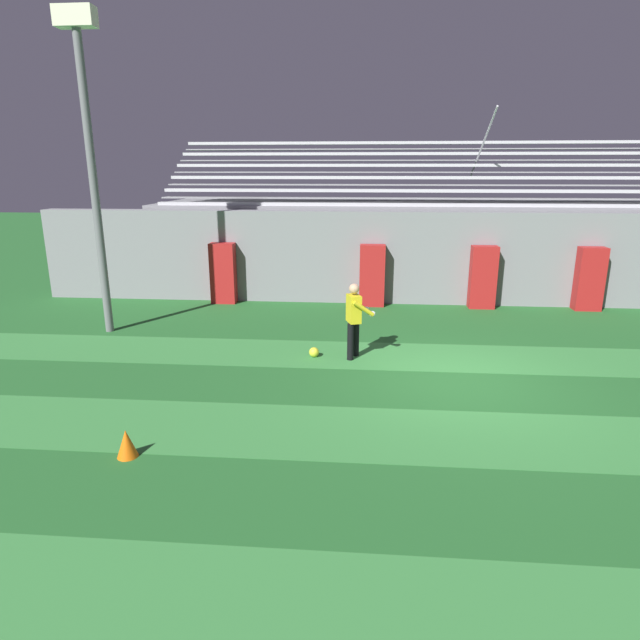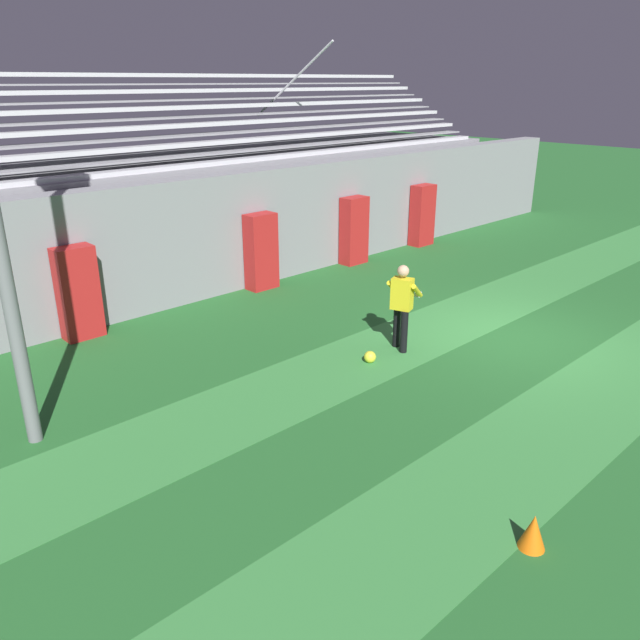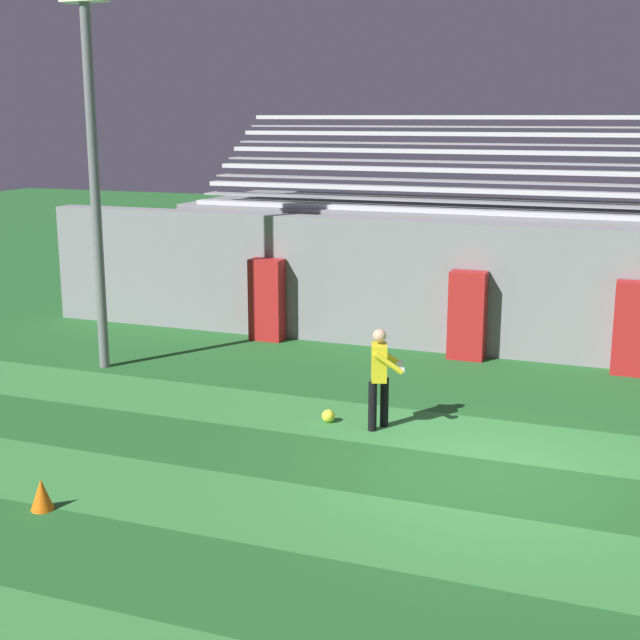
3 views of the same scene
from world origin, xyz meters
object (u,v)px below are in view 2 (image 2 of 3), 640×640
goalkeeper (402,302)px  traffic_cone (533,532)px  soccer_ball (370,357)px  padding_pillar_gate_right (354,231)px  padding_pillar_gate_left (261,252)px  padding_pillar_far_left (78,293)px  padding_pillar_far_right (422,215)px

goalkeeper → traffic_cone: size_ratio=3.98×
soccer_ball → padding_pillar_gate_right: bearing=46.2°
soccer_ball → traffic_cone: traffic_cone is taller
padding_pillar_gate_left → padding_pillar_gate_right: same height
padding_pillar_far_left → soccer_ball: 5.85m
padding_pillar_far_left → traffic_cone: bearing=-84.1°
goalkeeper → traffic_cone: (-3.18, -4.50, -0.74)m
soccer_ball → padding_pillar_far_right: bearing=32.0°
padding_pillar_far_left → soccer_ball: padding_pillar_far_left is taller
padding_pillar_gate_right → padding_pillar_far_right: same height
padding_pillar_gate_left → padding_pillar_gate_right: 3.28m
padding_pillar_gate_left → padding_pillar_far_left: (-4.57, 0.00, 0.00)m
padding_pillar_gate_right → soccer_ball: size_ratio=8.44×
goalkeeper → soccer_ball: bearing=-178.4°
padding_pillar_far_left → padding_pillar_gate_left: bearing=0.0°
soccer_ball → traffic_cone: bearing=-117.2°
padding_pillar_far_right → padding_pillar_gate_left: bearing=180.0°
soccer_ball → traffic_cone: 5.04m
padding_pillar_gate_right → traffic_cone: bearing=-126.6°
goalkeeper → padding_pillar_far_left: bearing=130.9°
goalkeeper → traffic_cone: bearing=-125.2°
traffic_cone → goalkeeper: bearing=54.8°
soccer_ball → padding_pillar_gate_left: bearing=74.6°
padding_pillar_far_right → traffic_cone: padding_pillar_far_right is taller
padding_pillar_far_right → padding_pillar_far_left: bearing=180.0°
padding_pillar_gate_left → padding_pillar_far_right: 6.34m
padding_pillar_gate_left → soccer_ball: size_ratio=8.44×
padding_pillar_gate_right → soccer_ball: 6.69m
goalkeeper → soccer_ball: size_ratio=7.59×
padding_pillar_gate_left → padding_pillar_far_left: 4.57m
padding_pillar_far_right → goalkeeper: bearing=-144.9°
padding_pillar_gate_right → padding_pillar_far_left: size_ratio=1.00×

